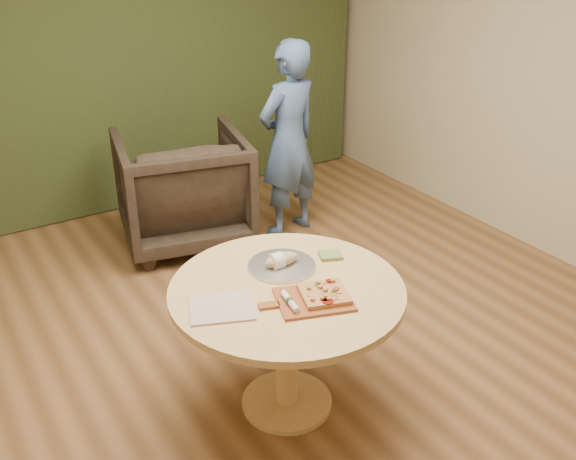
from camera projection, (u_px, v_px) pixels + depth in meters
The scene contains 12 objects.
room_shell at pixel (299, 150), 3.07m from camera, with size 5.04×6.04×2.84m.
curtain at pixel (107, 49), 5.26m from camera, with size 4.80×0.14×2.78m, color #2A3618.
pedestal_table at pixel (287, 311), 3.25m from camera, with size 1.18×1.18×0.75m.
pizza_paddle at pixel (312, 300), 3.07m from camera, with size 0.47×0.38×0.01m.
flatbread_pizza at pixel (324, 294), 3.08m from camera, with size 0.28×0.28×0.04m.
cutlery_roll at pixel (290, 301), 3.02m from camera, with size 0.06×0.20×0.03m.
newspaper at pixel (222, 308), 3.01m from camera, with size 0.30×0.25×0.01m, color white.
serving_tray at pixel (282, 266), 3.36m from camera, with size 0.36×0.36×0.02m.
bread_roll at pixel (280, 260), 3.34m from camera, with size 0.19×0.09×0.09m.
green_packet at pixel (330, 255), 3.46m from camera, with size 0.12×0.10×0.02m, color #54642D.
armchair at pixel (183, 183), 5.05m from camera, with size 0.96×0.90×0.99m, color black.
person_standing at pixel (288, 141), 5.07m from camera, with size 0.58×0.38×1.58m, color #446291.
Camera 1 is at (-1.60, -2.44, 2.43)m, focal length 40.00 mm.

